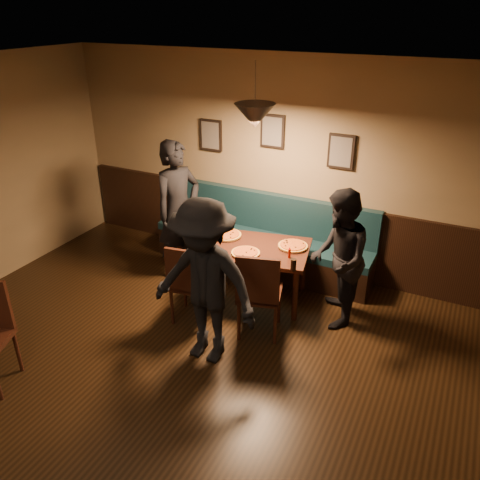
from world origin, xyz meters
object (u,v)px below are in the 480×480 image
(diner_front, at_px, (204,283))
(chair_near_left, at_px, (192,281))
(diner_left, at_px, (179,211))
(soda_glass, at_px, (293,265))
(diner_right, at_px, (338,259))
(dining_table, at_px, (253,273))
(booth_bench, at_px, (262,235))
(chair_near_right, at_px, (260,291))
(tabasco_bottle, at_px, (289,252))

(diner_front, bearing_deg, chair_near_left, 133.89)
(diner_left, height_order, soda_glass, diner_left)
(soda_glass, bearing_deg, diner_right, 36.15)
(chair_near_left, height_order, diner_front, diner_front)
(dining_table, bearing_deg, chair_near_left, -133.53)
(soda_glass, bearing_deg, dining_table, 153.50)
(diner_right, xyz_separation_m, diner_front, (-1.00, -1.20, 0.08))
(booth_bench, bearing_deg, diner_front, -82.82)
(chair_near_right, distance_m, tabasco_bottle, 0.60)
(chair_near_left, xyz_separation_m, diner_front, (0.47, -0.52, 0.38))
(chair_near_right, bearing_deg, diner_left, 138.46)
(diner_right, bearing_deg, soda_glass, -72.19)
(diner_front, bearing_deg, diner_right, 51.89)
(diner_left, height_order, tabasco_bottle, diner_left)
(chair_near_left, height_order, tabasco_bottle, chair_near_left)
(dining_table, xyz_separation_m, chair_near_left, (-0.43, -0.69, 0.14))
(chair_near_right, height_order, tabasco_bottle, chair_near_right)
(booth_bench, relative_size, chair_near_left, 3.06)
(tabasco_bottle, bearing_deg, chair_near_right, -103.10)
(chair_near_right, bearing_deg, tabasco_bottle, 60.92)
(chair_near_left, bearing_deg, diner_front, -56.76)
(diner_left, bearing_deg, diner_right, -74.11)
(chair_near_left, distance_m, diner_front, 0.80)
(booth_bench, bearing_deg, diner_left, -145.83)
(diner_left, relative_size, tabasco_bottle, 13.80)
(tabasco_bottle, bearing_deg, diner_left, 173.86)
(dining_table, relative_size, diner_left, 0.72)
(chair_near_left, distance_m, tabasco_bottle, 1.15)
(diner_right, bearing_deg, tabasco_bottle, -103.47)
(dining_table, distance_m, diner_front, 1.32)
(diner_left, height_order, diner_front, diner_left)
(diner_front, xyz_separation_m, soda_glass, (0.59, 0.90, -0.10))
(booth_bench, bearing_deg, diner_right, -30.72)
(chair_near_right, relative_size, diner_left, 0.56)
(dining_table, distance_m, diner_left, 1.25)
(dining_table, bearing_deg, booth_bench, 94.03)
(diner_front, bearing_deg, dining_table, 93.49)
(tabasco_bottle, bearing_deg, diner_right, 4.87)
(dining_table, relative_size, chair_near_left, 1.34)
(chair_near_left, relative_size, diner_front, 0.56)
(booth_bench, height_order, diner_left, diner_left)
(diner_left, relative_size, diner_right, 1.16)
(dining_table, relative_size, chair_near_right, 1.27)
(chair_near_right, relative_size, diner_right, 0.65)
(dining_table, height_order, diner_right, diner_right)
(booth_bench, height_order, diner_right, diner_right)
(diner_right, xyz_separation_m, soda_glass, (-0.41, -0.30, -0.02))
(dining_table, distance_m, chair_near_left, 0.83)
(soda_glass, bearing_deg, chair_near_right, -133.88)
(diner_left, bearing_deg, chair_near_right, -96.36)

